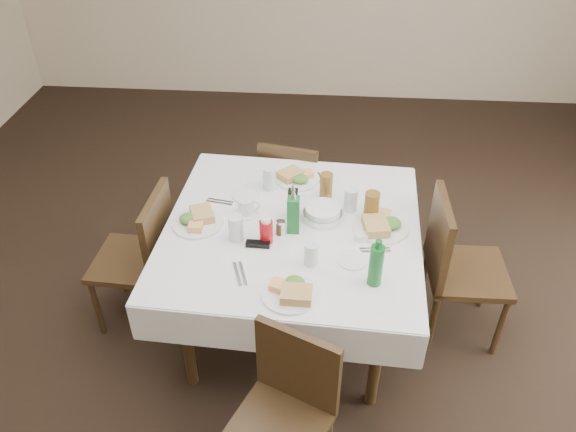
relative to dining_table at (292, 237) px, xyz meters
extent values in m
plane|color=black|center=(-0.01, -0.23, -0.68)|extent=(7.00, 7.00, 0.00)
cylinder|color=#312112|center=(-0.51, -0.46, -0.32)|extent=(0.06, 0.06, 0.72)
cylinder|color=#312112|center=(-0.46, 0.51, -0.32)|extent=(0.06, 0.06, 0.72)
cylinder|color=#312112|center=(0.46, -0.51, -0.32)|extent=(0.06, 0.06, 0.72)
cylinder|color=#312112|center=(0.51, 0.46, -0.32)|extent=(0.06, 0.06, 0.72)
cube|color=#312112|center=(0.00, 0.00, 0.05)|extent=(1.28, 1.28, 0.03)
cube|color=white|center=(0.00, 0.00, 0.07)|extent=(1.41, 1.41, 0.01)
cube|color=white|center=(0.04, 0.67, -0.04)|extent=(1.34, 0.08, 0.22)
cube|color=white|center=(-0.04, -0.67, -0.04)|extent=(1.34, 0.08, 0.22)
cube|color=white|center=(0.67, -0.04, -0.04)|extent=(0.08, 1.34, 0.22)
cube|color=white|center=(-0.67, 0.04, -0.04)|extent=(0.08, 1.34, 0.22)
cube|color=#312112|center=(-0.04, 0.88, -0.28)|extent=(0.47, 0.47, 0.04)
cube|color=#312112|center=(-0.08, 0.70, -0.07)|extent=(0.39, 0.12, 0.43)
cylinder|color=#312112|center=(0.16, 1.01, -0.48)|extent=(0.03, 0.03, 0.40)
cylinder|color=#312112|center=(0.09, 0.68, -0.48)|extent=(0.03, 0.03, 0.40)
cylinder|color=#312112|center=(-0.17, 1.08, -0.48)|extent=(0.03, 0.03, 0.40)
cylinder|color=#312112|center=(-0.24, 0.75, -0.48)|extent=(0.03, 0.03, 0.40)
cube|color=#312112|center=(0.01, -0.97, -0.28)|extent=(0.52, 0.52, 0.04)
cube|color=#312112|center=(0.08, -0.80, -0.06)|extent=(0.38, 0.19, 0.43)
cylinder|color=#312112|center=(-0.08, -0.74, -0.48)|extent=(0.03, 0.03, 0.41)
cube|color=#312112|center=(0.99, 0.06, -0.24)|extent=(0.44, 0.44, 0.04)
cube|color=#312112|center=(0.79, 0.05, 0.00)|extent=(0.05, 0.44, 0.47)
cylinder|color=#312112|center=(1.18, -0.13, -0.46)|extent=(0.04, 0.04, 0.44)
cylinder|color=#312112|center=(0.80, -0.13, -0.46)|extent=(0.04, 0.04, 0.44)
cylinder|color=#312112|center=(1.17, 0.25, -0.46)|extent=(0.04, 0.04, 0.44)
cylinder|color=#312112|center=(0.80, 0.24, -0.46)|extent=(0.04, 0.04, 0.44)
cube|color=#312112|center=(-0.93, 0.02, -0.25)|extent=(0.44, 0.44, 0.04)
cube|color=#312112|center=(-0.74, 0.01, -0.02)|extent=(0.06, 0.42, 0.46)
cylinder|color=#312112|center=(-1.11, 0.21, -0.47)|extent=(0.03, 0.03, 0.43)
cylinder|color=#312112|center=(-0.74, 0.19, -0.47)|extent=(0.03, 0.03, 0.43)
cylinder|color=#312112|center=(-1.12, -0.15, -0.47)|extent=(0.03, 0.03, 0.43)
cylinder|color=#312112|center=(-0.76, -0.17, -0.47)|extent=(0.03, 0.03, 0.43)
cylinder|color=white|center=(0.00, 0.45, 0.09)|extent=(0.26, 0.26, 0.01)
cube|color=tan|center=(-0.04, 0.45, 0.11)|extent=(0.17, 0.17, 0.04)
cube|color=#F2A968|center=(0.05, 0.47, 0.11)|extent=(0.11, 0.10, 0.03)
ellipsoid|color=#277017|center=(0.02, 0.41, 0.11)|extent=(0.10, 0.09, 0.04)
cylinder|color=white|center=(0.03, -0.51, 0.09)|extent=(0.27, 0.27, 0.01)
cube|color=tan|center=(0.06, -0.54, 0.12)|extent=(0.14, 0.11, 0.04)
cube|color=#F2A968|center=(-0.02, -0.49, 0.11)|extent=(0.11, 0.10, 0.03)
ellipsoid|color=#277017|center=(0.04, -0.47, 0.12)|extent=(0.10, 0.09, 0.04)
cylinder|color=white|center=(0.47, 0.02, 0.09)|extent=(0.30, 0.30, 0.02)
cube|color=tan|center=(0.44, -0.02, 0.12)|extent=(0.15, 0.17, 0.05)
cube|color=#F2A968|center=(0.48, 0.08, 0.11)|extent=(0.09, 0.11, 0.04)
ellipsoid|color=#277017|center=(0.52, 0.01, 0.12)|extent=(0.11, 0.10, 0.05)
cylinder|color=white|center=(-0.50, -0.02, 0.09)|extent=(0.27, 0.27, 0.01)
cube|color=tan|center=(-0.48, 0.02, 0.12)|extent=(0.16, 0.17, 0.05)
cube|color=#F2A968|center=(-0.50, -0.07, 0.11)|extent=(0.08, 0.09, 0.04)
ellipsoid|color=#277017|center=(-0.55, -0.03, 0.12)|extent=(0.10, 0.09, 0.05)
cylinder|color=white|center=(-0.28, 0.26, 0.08)|extent=(0.16, 0.16, 0.01)
cylinder|color=white|center=(0.32, -0.25, 0.08)|extent=(0.15, 0.15, 0.01)
cylinder|color=silver|center=(-0.15, 0.34, 0.15)|extent=(0.07, 0.07, 0.14)
cylinder|color=silver|center=(0.11, -0.29, 0.14)|extent=(0.07, 0.07, 0.12)
cylinder|color=silver|center=(0.31, 0.17, 0.15)|extent=(0.07, 0.07, 0.14)
cylinder|color=silver|center=(-0.28, -0.13, 0.15)|extent=(0.08, 0.08, 0.14)
cylinder|color=brown|center=(0.17, 0.28, 0.15)|extent=(0.07, 0.07, 0.15)
cylinder|color=brown|center=(0.42, 0.10, 0.16)|extent=(0.08, 0.08, 0.17)
cylinder|color=silver|center=(0.16, 0.08, 0.10)|extent=(0.21, 0.21, 0.04)
cylinder|color=white|center=(0.16, 0.08, 0.13)|extent=(0.19, 0.19, 0.04)
cube|color=black|center=(0.00, 0.09, 0.16)|extent=(0.05, 0.05, 0.17)
cone|color=silver|center=(0.00, 0.09, 0.27)|extent=(0.03, 0.03, 0.05)
cube|color=#166828|center=(0.01, -0.04, 0.18)|extent=(0.06, 0.06, 0.21)
cone|color=silver|center=(0.01, -0.04, 0.31)|extent=(0.03, 0.03, 0.06)
cylinder|color=#AE0B11|center=(-0.12, -0.14, 0.14)|extent=(0.07, 0.07, 0.13)
cylinder|color=white|center=(-0.12, -0.14, 0.22)|extent=(0.05, 0.05, 0.02)
cylinder|color=white|center=(-0.05, -0.07, 0.11)|extent=(0.04, 0.04, 0.07)
cylinder|color=silver|center=(-0.05, -0.07, 0.16)|extent=(0.04, 0.04, 0.01)
cylinder|color=#40301C|center=(-0.06, -0.07, 0.12)|extent=(0.04, 0.04, 0.07)
cylinder|color=silver|center=(-0.06, -0.07, 0.16)|extent=(0.04, 0.04, 0.01)
cylinder|color=white|center=(-0.26, 0.09, 0.08)|extent=(0.13, 0.13, 0.01)
cylinder|color=white|center=(-0.26, 0.09, 0.13)|extent=(0.08, 0.08, 0.09)
cylinder|color=black|center=(-0.26, 0.09, 0.16)|extent=(0.07, 0.07, 0.01)
torus|color=white|center=(-0.21, 0.10, 0.13)|extent=(0.06, 0.02, 0.06)
cube|color=black|center=(-0.16, -0.18, 0.09)|extent=(0.12, 0.04, 0.03)
cylinder|color=#166828|center=(0.41, -0.40, 0.19)|extent=(0.07, 0.07, 0.22)
cylinder|color=#166828|center=(0.41, -0.40, 0.31)|extent=(0.03, 0.03, 0.04)
cube|color=white|center=(0.37, -0.09, 0.10)|extent=(0.09, 0.06, 0.04)
cube|color=pink|center=(0.37, -0.09, 0.10)|extent=(0.06, 0.05, 0.02)
cube|color=silver|center=(0.14, 0.43, 0.08)|extent=(0.07, 0.20, 0.01)
cube|color=silver|center=(0.17, 0.44, 0.08)|extent=(0.07, 0.20, 0.01)
cube|color=silver|center=(-0.21, -0.39, 0.08)|extent=(0.07, 0.17, 0.01)
cube|color=silver|center=(-0.23, -0.40, 0.08)|extent=(0.07, 0.17, 0.01)
cube|color=silver|center=(0.43, -0.18, 0.08)|extent=(0.16, 0.03, 0.01)
cube|color=silver|center=(0.43, -0.16, 0.08)|extent=(0.16, 0.03, 0.01)
cube|color=silver|center=(-0.42, 0.20, 0.08)|extent=(0.15, 0.04, 0.01)
cube|color=silver|center=(-0.42, 0.17, 0.08)|extent=(0.15, 0.04, 0.01)
camera|label=1|loc=(0.16, -2.34, 1.92)|focal=35.00mm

